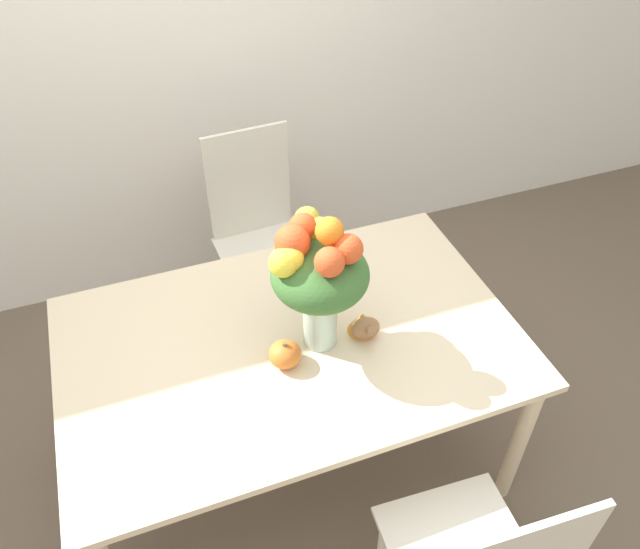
{
  "coord_description": "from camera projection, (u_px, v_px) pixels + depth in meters",
  "views": [
    {
      "loc": [
        -0.41,
        -1.42,
        2.36
      ],
      "look_at": [
        0.1,
        -0.04,
        1.04
      ],
      "focal_mm": 35.0,
      "sensor_mm": 36.0,
      "label": 1
    }
  ],
  "objects": [
    {
      "name": "wall_back",
      "position": [
        187.0,
        24.0,
        2.74
      ],
      "size": [
        8.0,
        0.06,
        2.7
      ],
      "color": "white",
      "rests_on": "ground_plane"
    },
    {
      "name": "flower_vase",
      "position": [
        318.0,
        273.0,
        1.98
      ],
      "size": [
        0.33,
        0.36,
        0.52
      ],
      "color": "#B2CCBC",
      "rests_on": "dining_table"
    },
    {
      "name": "dining_chair_near_window",
      "position": [
        260.0,
        235.0,
        2.97
      ],
      "size": [
        0.44,
        0.44,
        1.02
      ],
      "rotation": [
        0.0,
        0.0,
        0.05
      ],
      "color": "silver",
      "rests_on": "ground_plane"
    },
    {
      "name": "ground_plane",
      "position": [
        296.0,
        454.0,
        2.67
      ],
      "size": [
        12.0,
        12.0,
        0.0
      ],
      "primitive_type": "plane",
      "color": "brown"
    },
    {
      "name": "pumpkin",
      "position": [
        285.0,
        354.0,
        2.08
      ],
      "size": [
        0.11,
        0.11,
        0.1
      ],
      "color": "orange",
      "rests_on": "dining_table"
    },
    {
      "name": "dining_table",
      "position": [
        291.0,
        354.0,
        2.24
      ],
      "size": [
        1.59,
        1.02,
        0.73
      ],
      "color": "beige",
      "rests_on": "ground_plane"
    },
    {
      "name": "turkey_figurine",
      "position": [
        364.0,
        325.0,
        2.18
      ],
      "size": [
        0.1,
        0.14,
        0.09
      ],
      "color": "#936642",
      "rests_on": "dining_table"
    }
  ]
}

